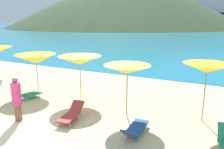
# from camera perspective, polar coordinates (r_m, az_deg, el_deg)

# --- Properties ---
(ground_plane) EXTENTS (50.00, 100.00, 0.30)m
(ground_plane) POSITION_cam_1_polar(r_m,az_deg,el_deg) (16.52, 3.16, -0.44)
(ground_plane) COLOR beige
(ocean_water) EXTENTS (650.00, 440.00, 0.02)m
(ocean_water) POSITION_cam_1_polar(r_m,az_deg,el_deg) (234.56, 25.45, 11.44)
(ocean_water) COLOR teal
(ocean_water) RESTS_ON ground_plane
(umbrella_2) EXTENTS (2.23, 2.23, 2.08)m
(umbrella_2) POSITION_cam_1_polar(r_m,az_deg,el_deg) (12.92, -18.88, 3.82)
(umbrella_2) COLOR #9E7F59
(umbrella_2) RESTS_ON ground_plane
(umbrella_3) EXTENTS (2.26, 2.26, 2.16)m
(umbrella_3) POSITION_cam_1_polar(r_m,az_deg,el_deg) (11.19, -8.24, 3.63)
(umbrella_3) COLOR #9E7F59
(umbrella_3) RESTS_ON ground_plane
(umbrella_4) EXTENTS (2.08, 2.08, 2.12)m
(umbrella_4) POSITION_cam_1_polar(r_m,az_deg,el_deg) (9.07, 3.93, 1.32)
(umbrella_4) COLOR #9E7F59
(umbrella_4) RESTS_ON ground_plane
(umbrella_5) EXTENTS (1.86, 1.86, 2.31)m
(umbrella_5) POSITION_cam_1_polar(r_m,az_deg,el_deg) (9.08, 23.14, 1.51)
(umbrella_5) COLOR #9E7F59
(umbrella_5) RESTS_ON ground_plane
(lounge_chair_1) EXTENTS (0.72, 1.52, 0.60)m
(lounge_chair_1) POSITION_cam_1_polar(r_m,az_deg,el_deg) (9.10, -10.33, -9.77)
(lounge_chair_1) COLOR #A53333
(lounge_chair_1) RESTS_ON ground_plane
(lounge_chair_3) EXTENTS (0.89, 1.46, 0.72)m
(lounge_chair_3) POSITION_cam_1_polar(r_m,az_deg,el_deg) (12.02, -21.06, -4.59)
(lounge_chair_3) COLOR #268C66
(lounge_chair_3) RESTS_ON ground_plane
(lounge_chair_5) EXTENTS (0.60, 1.72, 0.54)m
(lounge_chair_5) POSITION_cam_1_polar(r_m,az_deg,el_deg) (7.95, 5.96, -13.64)
(lounge_chair_5) COLOR #1E478C
(lounge_chair_5) RESTS_ON ground_plane
(beachgoer_2) EXTENTS (0.37, 0.37, 1.76)m
(beachgoer_2) POSITION_cam_1_polar(r_m,az_deg,el_deg) (9.45, -23.18, -5.63)
(beachgoer_2) COLOR brown
(beachgoer_2) RESTS_ON ground_plane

